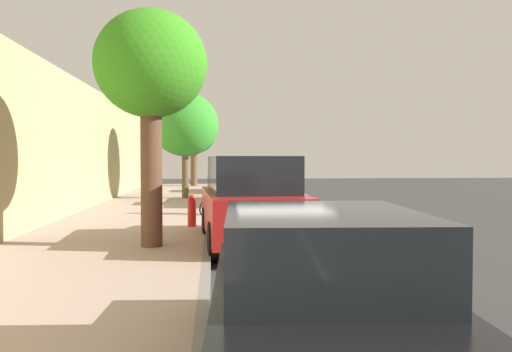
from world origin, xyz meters
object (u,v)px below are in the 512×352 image
at_px(street_tree_near_cyclist, 194,135).
at_px(fire_hydrant, 192,210).
at_px(parked_suv_red_mid, 250,201).
at_px(street_tree_mid_block, 185,125).
at_px(parked_sedan_dark_blue_nearest, 230,181).
at_px(street_tree_far_end, 151,69).
at_px(bicycle_at_curb, 224,209).
at_px(parked_pickup_white_second, 236,184).
at_px(parked_sedan_black_far, 322,305).
at_px(cyclist_with_backpack, 217,184).

xyz_separation_m(street_tree_near_cyclist, fire_hydrant, (-0.68, 20.95, -2.88)).
xyz_separation_m(parked_suv_red_mid, street_tree_mid_block, (2.04, -12.58, 2.41)).
distance_m(parked_sedan_dark_blue_nearest, street_tree_far_end, 18.30).
relative_size(bicycle_at_curb, street_tree_mid_block, 0.34).
distance_m(parked_pickup_white_second, bicycle_at_curb, 4.98).
bearing_deg(street_tree_near_cyclist, fire_hydrant, 91.87).
distance_m(parked_sedan_black_far, bicycle_at_curb, 12.37).
relative_size(parked_sedan_dark_blue_nearest, bicycle_at_curb, 2.77).
bearing_deg(parked_sedan_dark_blue_nearest, street_tree_mid_block, 65.87).
bearing_deg(fire_hydrant, parked_suv_red_mid, 118.46).
relative_size(street_tree_near_cyclist, street_tree_mid_block, 0.99).
relative_size(cyclist_with_backpack, street_tree_mid_block, 0.39).
bearing_deg(cyclist_with_backpack, street_tree_mid_block, -79.02).
xyz_separation_m(cyclist_with_backpack, street_tree_mid_block, (1.36, -7.02, 2.31)).
bearing_deg(bicycle_at_curb, street_tree_near_cyclist, -85.09).
bearing_deg(parked_suv_red_mid, parked_sedan_black_far, 90.67).
bearing_deg(parked_sedan_black_far, parked_suv_red_mid, -89.33).
bearing_deg(street_tree_near_cyclist, parked_suv_red_mid, 94.97).
bearing_deg(street_tree_near_cyclist, street_tree_far_end, 90.00).
xyz_separation_m(parked_sedan_black_far, bicycle_at_curb, (0.55, -12.36, -0.39)).
distance_m(bicycle_at_curb, fire_hydrant, 2.75).
height_order(parked_sedan_black_far, street_tree_far_end, street_tree_far_end).
xyz_separation_m(parked_sedan_dark_blue_nearest, parked_pickup_white_second, (-0.04, 7.34, 0.15)).
relative_size(parked_suv_red_mid, cyclist_with_backpack, 2.65).
bearing_deg(parked_pickup_white_second, parked_sedan_dark_blue_nearest, -89.69).
distance_m(parked_sedan_black_far, street_tree_far_end, 7.61).
bearing_deg(parked_sedan_black_far, parked_pickup_white_second, -90.15).
bearing_deg(fire_hydrant, parked_pickup_white_second, -101.20).
height_order(street_tree_mid_block, fire_hydrant, street_tree_mid_block).
height_order(parked_suv_red_mid, street_tree_near_cyclist, street_tree_near_cyclist).
bearing_deg(parked_sedan_black_far, cyclist_with_backpack, -86.60).
bearing_deg(bicycle_at_curb, street_tree_mid_block, -78.10).
xyz_separation_m(parked_sedan_dark_blue_nearest, bicycle_at_curb, (0.55, 12.25, -0.39)).
xyz_separation_m(parked_sedan_dark_blue_nearest, parked_sedan_black_far, (0.01, 24.60, 0.00)).
bearing_deg(parked_sedan_dark_blue_nearest, parked_sedan_black_far, 89.99).
bearing_deg(street_tree_far_end, fire_hydrant, -102.48).
height_order(parked_sedan_dark_blue_nearest, cyclist_with_backpack, cyclist_with_backpack).
xyz_separation_m(street_tree_mid_block, fire_hydrant, (-0.68, 10.08, -2.84)).
bearing_deg(bicycle_at_curb, cyclist_with_backpack, -65.10).
distance_m(cyclist_with_backpack, street_tree_near_cyclist, 18.10).
distance_m(parked_sedan_black_far, street_tree_near_cyclist, 30.91).
height_order(parked_sedan_black_far, cyclist_with_backpack, cyclist_with_backpack).
height_order(cyclist_with_backpack, street_tree_near_cyclist, street_tree_near_cyclist).
height_order(parked_pickup_white_second, parked_suv_red_mid, parked_suv_red_mid).
relative_size(cyclist_with_backpack, street_tree_near_cyclist, 0.39).
distance_m(bicycle_at_curb, street_tree_mid_block, 8.25).
distance_m(street_tree_far_end, fire_hydrant, 4.46).
bearing_deg(parked_pickup_white_second, street_tree_mid_block, -49.93).
relative_size(street_tree_near_cyclist, fire_hydrant, 5.52).
distance_m(parked_sedan_dark_blue_nearest, parked_suv_red_mid, 17.34).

